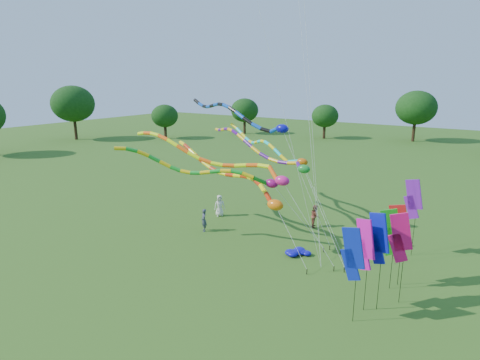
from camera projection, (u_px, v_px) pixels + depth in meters
The scene contains 19 objects.
ground at pixel (244, 290), 20.37m from camera, with size 160.00×160.00×0.00m, color #235416.
tree_ring at pixel (290, 178), 19.19m from camera, with size 116.53×119.11×9.70m.
tube_kite_red at pixel (237, 178), 26.90m from camera, with size 13.52×5.36×6.11m.
tube_kite_orange at pixel (221, 160), 25.43m from camera, with size 15.17×1.08×7.40m.
tube_kite_purple at pixel (262, 149), 27.02m from camera, with size 13.07×5.95×7.47m.
tube_kite_blue at pixel (242, 116), 29.20m from camera, with size 14.27×4.63×9.24m.
tube_kite_cyan at pixel (271, 148), 28.47m from camera, with size 11.25×4.97×7.31m.
tube_kite_green at pixel (214, 171), 24.71m from camera, with size 11.94×5.44×6.81m.
banner_pole_red at pixel (398, 228), 20.26m from camera, with size 1.16×0.13×4.38m.
banner_pole_blue_b at pixel (378, 239), 18.04m from camera, with size 1.12×0.48×4.70m.
banner_pole_violet at pixel (413, 199), 23.70m from camera, with size 1.16×0.24×4.76m.
banner_pole_magenta_a at pixel (365, 245), 18.04m from camera, with size 1.09×0.55×4.43m.
banner_pole_magenta_b at pixel (400, 238), 18.48m from camera, with size 1.11×0.49×4.56m.
banner_pole_green at pixel (390, 232), 19.83m from camera, with size 1.12×0.47×4.30m.
banner_pole_blue_a at pixel (352, 254), 17.15m from camera, with size 1.16×0.23×4.40m.
blue_nylon_heap at pixel (299, 253), 24.27m from camera, with size 1.35×1.30×0.42m.
person_a at pixel (220, 206), 31.12m from camera, with size 0.82×0.53×1.67m, color silver.
person_b at pixel (204, 220), 28.02m from camera, with size 0.59×0.39×1.61m, color #3A3F51.
person_c at pixel (315, 216), 28.85m from camera, with size 0.79×0.62×1.63m, color brown.
Camera 1 is at (9.96, -15.41, 10.47)m, focal length 30.00 mm.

